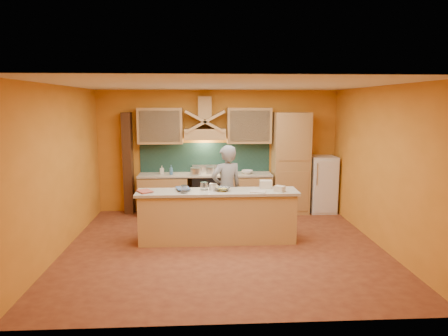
{
  "coord_description": "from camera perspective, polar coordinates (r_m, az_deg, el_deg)",
  "views": [
    {
      "loc": [
        -0.37,
        -6.71,
        2.5
      ],
      "look_at": [
        0.05,
        0.9,
        1.26
      ],
      "focal_mm": 32.0,
      "sensor_mm": 36.0,
      "label": 1
    }
  ],
  "objects": [
    {
      "name": "pot_large",
      "position": [
        8.93,
        -4.04,
        -0.6
      ],
      "size": [
        0.31,
        0.31,
        0.16
      ],
      "primitive_type": "cylinder",
      "rotation": [
        0.0,
        0.0,
        0.31
      ],
      "color": "silver",
      "rests_on": "stove"
    },
    {
      "name": "trim_column_left",
      "position": [
        9.31,
        -13.53,
        0.64
      ],
      "size": [
        0.2,
        0.3,
        2.3
      ],
      "primitive_type": "cube",
      "color": "#472816",
      "rests_on": "floor"
    },
    {
      "name": "upper_cabinet_left",
      "position": [
        9.1,
        -9.08,
        5.97
      ],
      "size": [
        1.0,
        0.35,
        0.8
      ],
      "primitive_type": "cube",
      "color": "tan",
      "rests_on": "wall_back"
    },
    {
      "name": "wall_back",
      "position": [
        9.28,
        -0.86,
        2.43
      ],
      "size": [
        5.5,
        0.02,
        2.8
      ],
      "primitive_type": "cube",
      "color": "orange",
      "rests_on": "floor"
    },
    {
      "name": "kitchen_scale",
      "position": [
        7.23,
        -1.54,
        -2.78
      ],
      "size": [
        0.16,
        0.16,
        0.1
      ],
      "primitive_type": "cube",
      "rotation": [
        0.0,
        0.0,
        0.4
      ],
      "color": "white",
      "rests_on": "island_top"
    },
    {
      "name": "island_body",
      "position": [
        7.31,
        -0.94,
        -7.13
      ],
      "size": [
        2.8,
        0.55,
        0.88
      ],
      "primitive_type": "cube",
      "color": "#DEB571",
      "rests_on": "floor"
    },
    {
      "name": "soap_bottle_b",
      "position": [
        8.98,
        -7.56,
        -0.27
      ],
      "size": [
        0.12,
        0.12,
        0.22
      ],
      "primitive_type": "imported",
      "rotation": [
        0.0,
        0.0,
        0.55
      ],
      "color": "teal",
      "rests_on": "counter_top"
    },
    {
      "name": "cloth",
      "position": [
        7.1,
        4.89,
        -3.37
      ],
      "size": [
        0.31,
        0.27,
        0.02
      ],
      "primitive_type": "cube",
      "rotation": [
        0.0,
        0.0,
        -0.29
      ],
      "color": "beige",
      "rests_on": "island_top"
    },
    {
      "name": "counter_top",
      "position": [
        9.05,
        -2.68,
        -0.96
      ],
      "size": [
        3.0,
        0.62,
        0.04
      ],
      "primitive_type": "cube",
      "color": "#BEB5A1",
      "rests_on": "base_cabinet_left"
    },
    {
      "name": "person",
      "position": [
        7.67,
        0.36,
        -3.11
      ],
      "size": [
        0.74,
        0.62,
        1.72
      ],
      "primitive_type": "imported",
      "rotation": [
        0.0,
        0.0,
        3.52
      ],
      "color": "gray",
      "rests_on": "floor"
    },
    {
      "name": "base_cabinet_right",
      "position": [
        9.2,
        3.28,
        -3.78
      ],
      "size": [
        1.1,
        0.6,
        0.86
      ],
      "primitive_type": "cube",
      "color": "tan",
      "rests_on": "floor"
    },
    {
      "name": "jar_large",
      "position": [
        7.26,
        -2.86,
        -2.58
      ],
      "size": [
        0.18,
        0.18,
        0.14
      ],
      "primitive_type": "cylinder",
      "rotation": [
        0.0,
        0.0,
        -0.4
      ],
      "color": "white",
      "rests_on": "island_top"
    },
    {
      "name": "book_lower",
      "position": [
        7.16,
        -12.04,
        -3.4
      ],
      "size": [
        0.34,
        0.36,
        0.03
      ],
      "primitive_type": "imported",
      "rotation": [
        0.0,
        0.0,
        0.55
      ],
      "color": "#C15644",
      "rests_on": "island_top"
    },
    {
      "name": "island_top",
      "position": [
        7.19,
        -0.95,
        -3.46
      ],
      "size": [
        2.9,
        0.62,
        0.05
      ],
      "primitive_type": "cube",
      "color": "#BEB5A1",
      "rests_on": "island_body"
    },
    {
      "name": "mixing_bowl",
      "position": [
        7.17,
        -0.21,
        -3.02
      ],
      "size": [
        0.33,
        0.33,
        0.07
      ],
      "primitive_type": "imported",
      "rotation": [
        0.0,
        0.0,
        -0.22
      ],
      "color": "silver",
      "rests_on": "island_top"
    },
    {
      "name": "soap_bottle_a",
      "position": [
        9.1,
        -8.86,
        -0.26
      ],
      "size": [
        0.09,
        0.09,
        0.19
      ],
      "primitive_type": "imported",
      "rotation": [
        0.0,
        0.0,
        0.04
      ],
      "color": "silver",
      "rests_on": "counter_top"
    },
    {
      "name": "grocery_bag_b",
      "position": [
        7.17,
        7.97,
        -2.95
      ],
      "size": [
        0.21,
        0.21,
        0.1
      ],
      "primitive_type": "cube",
      "rotation": [
        0.0,
        0.0,
        -0.68
      ],
      "color": "beige",
      "rests_on": "island_top"
    },
    {
      "name": "base_cabinet_left",
      "position": [
        9.19,
        -8.6,
        -3.89
      ],
      "size": [
        1.1,
        0.6,
        0.86
      ],
      "primitive_type": "cube",
      "color": "tan",
      "rests_on": "floor"
    },
    {
      "name": "wall_left",
      "position": [
        7.2,
        -22.43,
        -0.25
      ],
      "size": [
        0.02,
        5.0,
        2.8
      ],
      "primitive_type": "cube",
      "color": "orange",
      "rests_on": "floor"
    },
    {
      "name": "bowl_back",
      "position": [
        9.06,
        3.32,
        -0.57
      ],
      "size": [
        0.31,
        0.31,
        0.08
      ],
      "primitive_type": "imported",
      "rotation": [
        0.0,
        0.0,
        0.28
      ],
      "color": "silver",
      "rests_on": "counter_top"
    },
    {
      "name": "pantry_column",
      "position": [
        9.23,
        9.5,
        0.7
      ],
      "size": [
        0.8,
        0.6,
        2.3
      ],
      "primitive_type": "cube",
      "color": "tan",
      "rests_on": "floor"
    },
    {
      "name": "floor",
      "position": [
        7.17,
        -0.02,
        -11.17
      ],
      "size": [
        5.5,
        5.0,
        0.01
      ],
      "primitive_type": "cube",
      "color": "brown",
      "rests_on": "ground"
    },
    {
      "name": "wall_right",
      "position": [
        7.48,
        21.52,
        0.13
      ],
      "size": [
        0.02,
        5.0,
        2.8
      ],
      "primitive_type": "cube",
      "color": "orange",
      "rests_on": "floor"
    },
    {
      "name": "stove",
      "position": [
        9.14,
        -2.66,
        -3.73
      ],
      "size": [
        0.6,
        0.58,
        0.9
      ],
      "primitive_type": "cube",
      "color": "black",
      "rests_on": "floor"
    },
    {
      "name": "jar_small",
      "position": [
        7.01,
        -5.72,
        -3.03
      ],
      "size": [
        0.14,
        0.14,
        0.14
      ],
      "primitive_type": "cylinder",
      "rotation": [
        0.0,
        0.0,
        -0.28
      ],
      "color": "white",
      "rests_on": "island_top"
    },
    {
      "name": "hood_chimney",
      "position": [
        9.06,
        -2.76,
        8.59
      ],
      "size": [
        0.3,
        0.3,
        0.5
      ],
      "primitive_type": "cube",
      "color": "tan",
      "rests_on": "wall_back"
    },
    {
      "name": "dish_rack",
      "position": [
        9.0,
        0.0,
        -0.57
      ],
      "size": [
        0.32,
        0.29,
        0.1
      ],
      "primitive_type": "cube",
      "rotation": [
        0.0,
        0.0,
        0.34
      ],
      "color": "white",
      "rests_on": "counter_top"
    },
    {
      "name": "range_hood",
      "position": [
        8.99,
        -2.73,
        4.88
      ],
      "size": [
        0.92,
        0.5,
        0.24
      ],
      "primitive_type": "cube",
      "color": "tan",
      "rests_on": "wall_back"
    },
    {
      "name": "fridge",
      "position": [
        9.51,
        13.84,
        -2.25
      ],
      "size": [
        0.58,
        0.6,
        1.3
      ],
      "primitive_type": "cube",
      "color": "white",
      "rests_on": "floor"
    },
    {
      "name": "ceiling",
      "position": [
        6.73,
        -0.02,
        11.79
      ],
      "size": [
        5.5,
        5.0,
        0.01
      ],
      "primitive_type": "cube",
      "color": "white",
      "rests_on": "wall_back"
    },
    {
      "name": "upper_cabinet_right",
      "position": [
        9.11,
        3.6,
        6.07
      ],
      "size": [
        1.0,
        0.35,
        0.8
      ],
      "primitive_type": "cube",
      "color": "tan",
      "rests_on": "wall_back"
    },
    {
      "name": "grocery_bag_a",
      "position": [
        7.45,
        5.98,
        -2.31
      ],
      "size": [
        0.23,
        0.19,
        0.14
      ],
      "primitive_type": "cube",
      "rotation": [
        0.0,
        0.0,
        -0.05
      ],
      "color": "beige",
      "rests_on": "island_top"
    },
    {
      "name": "backsplash",
      "position": [
        9.28,
        -2.71,
        1.48
      ],
      "size": [
        3.0,
        0.03,
        0.7
      ],
      "primitive_type": "cube",
      "color": "#18352F",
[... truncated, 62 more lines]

